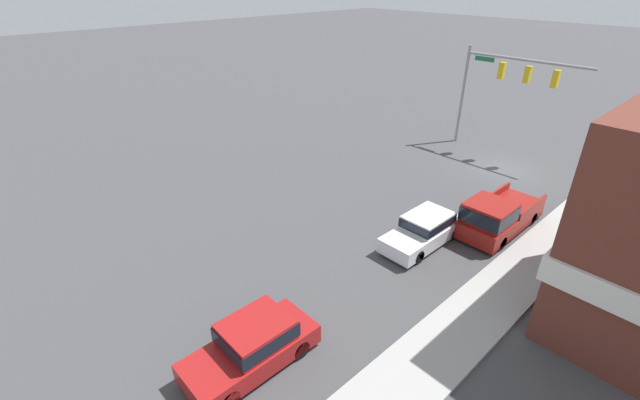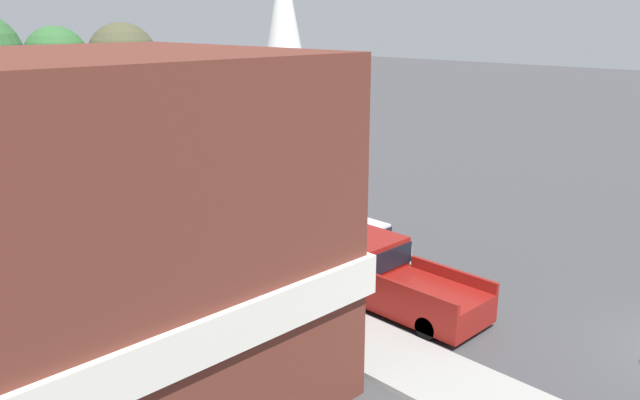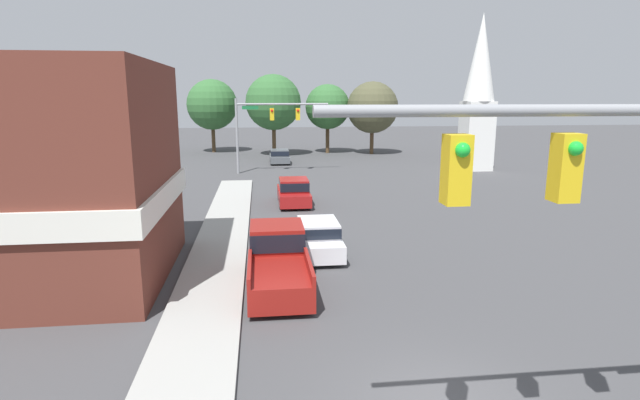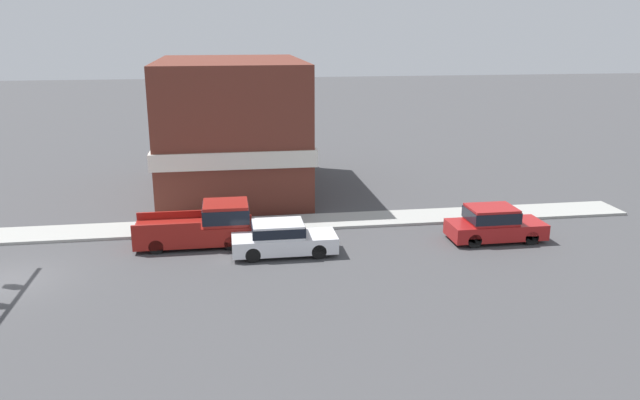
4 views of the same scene
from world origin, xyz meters
TOP-DOWN VIEW (x-y plane):
  - far_signal_assembly at (-3.20, 34.58)m, footprint 8.09×0.49m
  - car_lead at (-1.41, 11.13)m, footprint 1.78×4.62m
  - car_distant at (-1.88, 40.91)m, footprint 1.93×4.25m
  - car_second_ahead at (-1.78, 21.19)m, footprint 1.90×4.48m
  - pickup_truck_parked at (-3.26, 7.81)m, footprint 2.08×5.36m
  - corner_brick_building at (-13.46, 9.26)m, footprint 12.43×8.73m
  - church_steeple at (15.88, 34.34)m, footprint 2.77×2.77m
  - backdrop_tree_center at (4.20, 49.69)m, footprint 5.25×5.25m
  - backdrop_tree_right_mid at (9.18, 47.88)m, footprint 5.93×5.93m

SIDE VIEW (x-z plane):
  - car_distant at x=-1.88m, z-range 0.03..1.44m
  - car_lead at x=-1.41m, z-range 0.03..1.53m
  - car_second_ahead at x=-1.78m, z-range 0.02..1.68m
  - pickup_truck_parked at x=-3.26m, z-range -0.02..1.95m
  - corner_brick_building at x=-13.46m, z-range -0.10..7.81m
  - far_signal_assembly at x=-3.20m, z-range 1.49..7.99m
  - backdrop_tree_right_mid at x=9.18m, z-range 1.20..9.55m
  - backdrop_tree_center at x=4.20m, z-range 1.39..9.46m
  - church_steeple at x=15.88m, z-range 0.32..14.18m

